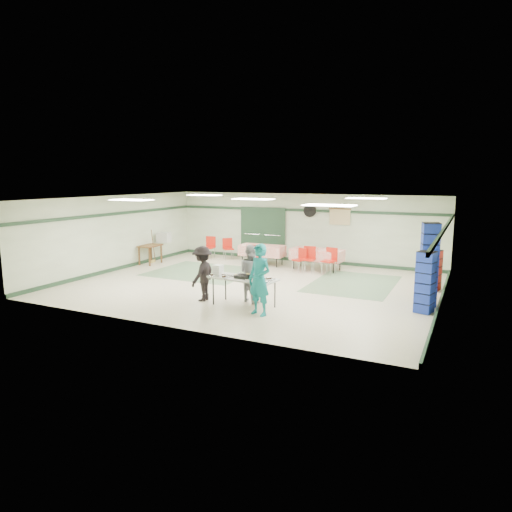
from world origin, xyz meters
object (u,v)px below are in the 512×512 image
at_px(chair_d, 254,254).
at_px(broom, 153,246).
at_px(serving_table, 244,279).
at_px(chair_b, 301,257).
at_px(printer_table, 150,248).
at_px(office_printer, 164,237).
at_px(chair_loose_b, 210,245).
at_px(crate_stack_blue_a, 429,265).
at_px(dining_table_b, 262,250).
at_px(crate_stack_red, 434,270).
at_px(chair_a, 309,257).
at_px(chair_c, 330,258).
at_px(volunteer_grey, 251,273).
at_px(chair_loose_a, 228,246).
at_px(volunteer_dark, 202,274).
at_px(volunteer_teal, 259,280).
at_px(crate_stack_blue_b, 425,282).
at_px(dining_table_a, 317,254).

distance_m(chair_d, broom, 4.09).
height_order(serving_table, chair_b, chair_b).
height_order(printer_table, office_printer, office_printer).
distance_m(chair_loose_b, crate_stack_blue_a, 9.54).
xyz_separation_m(dining_table_b, broom, (-4.07, -1.44, 0.10)).
bearing_deg(chair_d, crate_stack_red, -31.67).
bearing_deg(chair_loose_b, serving_table, -57.74).
xyz_separation_m(serving_table, chair_d, (-2.06, 4.84, -0.21)).
bearing_deg(broom, chair_a, 10.00).
bearing_deg(office_printer, crate_stack_red, -17.21).
xyz_separation_m(dining_table_b, chair_c, (2.87, -0.56, 0.00)).
xyz_separation_m(volunteer_grey, chair_d, (-2.04, 4.34, -0.28)).
height_order(chair_loose_a, chair_loose_b, chair_loose_b).
distance_m(volunteer_dark, office_printer, 6.55).
bearing_deg(office_printer, chair_loose_b, 23.97).
xyz_separation_m(chair_a, crate_stack_blue_a, (4.21, -2.71, 0.53)).
xyz_separation_m(serving_table, broom, (-6.06, 3.97, -0.04)).
xyz_separation_m(volunteer_teal, chair_d, (-2.76, 5.34, -0.37)).
height_order(volunteer_teal, chair_a, volunteer_teal).
height_order(chair_loose_b, crate_stack_red, crate_stack_red).
height_order(volunteer_teal, crate_stack_blue_a, crate_stack_blue_a).
distance_m(chair_loose_a, chair_loose_b, 0.78).
height_order(dining_table_b, office_printer, office_printer).
xyz_separation_m(volunteer_grey, broom, (-6.04, 3.48, -0.11)).
relative_size(volunteer_grey, chair_a, 1.70).
xyz_separation_m(chair_a, chair_d, (-2.17, -0.02, -0.06)).
xyz_separation_m(dining_table_b, printer_table, (-3.99, -1.74, 0.08)).
bearing_deg(dining_table_b, chair_b, -19.34).
height_order(chair_d, chair_loose_b, chair_loose_b).
relative_size(chair_d, chair_loose_b, 0.90).
relative_size(dining_table_b, crate_stack_blue_b, 1.12).
height_order(volunteer_teal, chair_d, volunteer_teal).
height_order(volunteer_grey, volunteer_dark, volunteer_grey).
xyz_separation_m(chair_loose_a, printer_table, (-2.23, -2.20, 0.11)).
distance_m(dining_table_b, chair_b, 1.87).
bearing_deg(volunteer_teal, broom, 163.25).
xyz_separation_m(printer_table, office_printer, (0.00, 0.88, 0.29)).
bearing_deg(volunteer_grey, volunteer_teal, 149.37).
height_order(chair_loose_b, broom, broom).
bearing_deg(chair_a, crate_stack_blue_b, -44.40).
distance_m(dining_table_b, printer_table, 4.36).
height_order(volunteer_teal, volunteer_dark, volunteer_teal).
xyz_separation_m(volunteer_dark, chair_d, (-0.79, 4.82, -0.24)).
height_order(volunteer_dark, crate_stack_red, volunteer_dark).
height_order(chair_loose_a, crate_stack_red, crate_stack_red).
relative_size(volunteer_grey, chair_d, 1.88).
height_order(dining_table_a, crate_stack_red, crate_stack_red).
xyz_separation_m(chair_c, printer_table, (-6.86, -1.17, 0.07)).
height_order(volunteer_teal, chair_c, volunteer_teal).
xyz_separation_m(chair_b, broom, (-5.86, -0.86, 0.16)).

